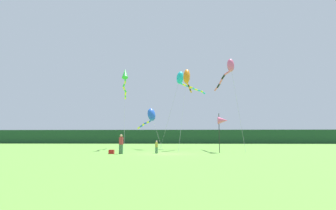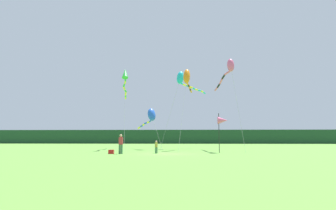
{
  "view_description": "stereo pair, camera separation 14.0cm",
  "coord_description": "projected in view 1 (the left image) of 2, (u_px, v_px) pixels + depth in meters",
  "views": [
    {
      "loc": [
        1.59,
        -25.1,
        1.37
      ],
      "look_at": [
        0.0,
        6.0,
        4.91
      ],
      "focal_mm": 30.95,
      "sensor_mm": 36.0,
      "label": 1
    },
    {
      "loc": [
        1.73,
        -25.1,
        1.37
      ],
      "look_at": [
        0.0,
        6.0,
        4.91
      ],
      "focal_mm": 30.95,
      "sensor_mm": 36.0,
      "label": 2
    }
  ],
  "objects": [
    {
      "name": "banner_flag_pole",
      "position": [
        223.0,
        121.0,
        26.95
      ],
      "size": [
        0.9,
        0.7,
        3.64
      ],
      "color": "black",
      "rests_on": "ground"
    },
    {
      "name": "person_adult",
      "position": [
        121.0,
        143.0,
        24.86
      ],
      "size": [
        0.37,
        0.37,
        1.67
      ],
      "color": "#3F724C",
      "rests_on": "ground"
    },
    {
      "name": "kite_blue",
      "position": [
        151.0,
        116.0,
        34.51
      ],
      "size": [
        3.67,
        5.35,
        4.97
      ],
      "color": "#B2B2B2",
      "rests_on": "ground"
    },
    {
      "name": "kite_rainbow",
      "position": [
        228.0,
        69.0,
        31.33
      ],
      "size": [
        1.95,
        8.59,
        9.79
      ],
      "color": "#B2B2B2",
      "rests_on": "ground"
    },
    {
      "name": "ground_plane",
      "position": [
        164.0,
        154.0,
        24.84
      ],
      "size": [
        120.0,
        120.0,
        0.0
      ],
      "primitive_type": "plane",
      "color": "#5B9338"
    },
    {
      "name": "kite_orange",
      "position": [
        187.0,
        77.0,
        33.38
      ],
      "size": [
        1.64,
        7.33,
        9.4
      ],
      "color": "#B2B2B2",
      "rests_on": "ground"
    },
    {
      "name": "distant_treeline",
      "position": [
        176.0,
        137.0,
        69.68
      ],
      "size": [
        108.0,
        3.74,
        3.25
      ],
      "primitive_type": "cube",
      "color": "#1E4228",
      "rests_on": "ground"
    },
    {
      "name": "kite_cyan",
      "position": [
        182.0,
        79.0,
        37.91
      ],
      "size": [
        5.94,
        5.78,
        10.11
      ],
      "color": "#B2B2B2",
      "rests_on": "ground"
    },
    {
      "name": "kite_green",
      "position": [
        125.0,
        79.0,
        34.6
      ],
      "size": [
        2.2,
        10.35,
        9.54
      ],
      "color": "#B2B2B2",
      "rests_on": "ground"
    },
    {
      "name": "cooler_box",
      "position": [
        111.0,
        152.0,
        24.78
      ],
      "size": [
        0.44,
        0.32,
        0.35
      ],
      "primitive_type": "cube",
      "color": "red",
      "rests_on": "ground"
    },
    {
      "name": "person_child",
      "position": [
        157.0,
        146.0,
        25.6
      ],
      "size": [
        0.25,
        0.25,
        1.12
      ],
      "color": "#3F724C",
      "rests_on": "ground"
    }
  ]
}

